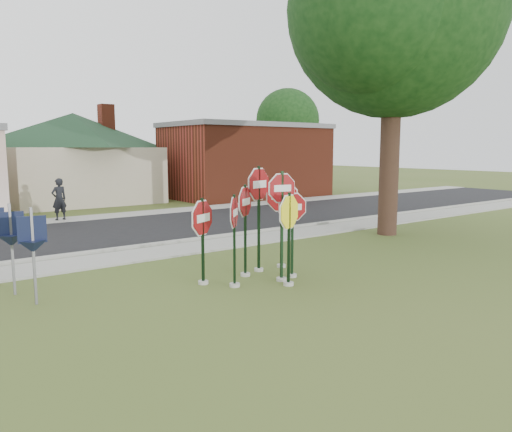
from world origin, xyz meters
TOP-DOWN VIEW (x-y plane):
  - ground at (0.00, 0.00)m, footprint 120.00×120.00m
  - sidewalk_near at (0.00, 5.50)m, footprint 60.00×1.60m
  - road at (0.00, 10.00)m, footprint 60.00×7.00m
  - sidewalk_far at (0.00, 14.30)m, footprint 60.00×1.60m
  - curb at (0.00, 6.50)m, footprint 60.00×0.20m
  - stop_sign_center at (0.17, 0.86)m, footprint 0.97×0.24m
  - stop_sign_yellow at (0.04, 0.45)m, footprint 1.07×0.38m
  - stop_sign_left at (-1.02, 1.12)m, footprint 0.73×0.71m
  - stop_sign_right at (0.61, 0.97)m, footprint 0.87×0.45m
  - stop_sign_back_right at (0.32, 1.95)m, footprint 1.13×0.31m
  - stop_sign_back_left at (-0.25, 1.75)m, footprint 0.90×0.58m
  - stop_sign_far_right at (1.06, 1.92)m, footprint 0.88×0.80m
  - stop_sign_far_left at (-1.48, 1.75)m, footprint 1.04×0.53m
  - building_house at (2.00, 22.00)m, footprint 11.60×11.60m
  - building_brick at (12.00, 18.50)m, footprint 10.20×6.20m
  - oak_tree at (7.50, 3.50)m, footprint 11.15×10.55m
  - bg_tree_right at (22.00, 26.00)m, footprint 5.60×5.60m
  - pedestrian at (-1.17, 14.26)m, footprint 0.74×0.56m

SIDE VIEW (x-z plane):
  - ground at x=0.00m, z-range 0.00..0.00m
  - road at x=0.00m, z-range 0.00..0.04m
  - sidewalk_near at x=0.00m, z-range 0.00..0.06m
  - sidewalk_far at x=0.00m, z-range 0.00..0.06m
  - curb at x=0.00m, z-range 0.00..0.14m
  - pedestrian at x=-1.17m, z-range 0.06..1.88m
  - stop_sign_far_left at x=-1.48m, z-range 0.21..2.36m
  - stop_sign_right at x=0.61m, z-range 0.22..2.45m
  - stop_sign_left at x=-1.02m, z-range 0.22..2.46m
  - stop_sign_yellow at x=0.04m, z-range 0.24..2.53m
  - stop_sign_back_left at x=-0.25m, z-range 0.27..2.66m
  - stop_sign_far_right at x=1.06m, z-range 0.31..2.81m
  - stop_sign_center at x=0.17m, z-range 0.32..3.05m
  - stop_sign_back_right at x=0.32m, z-range 0.39..3.24m
  - building_brick at x=12.00m, z-range 0.03..4.78m
  - building_house at x=2.00m, z-range 0.55..6.75m
  - bg_tree_right at x=22.00m, z-range 1.38..9.78m
  - oak_tree at x=7.50m, z-range 2.10..13.87m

